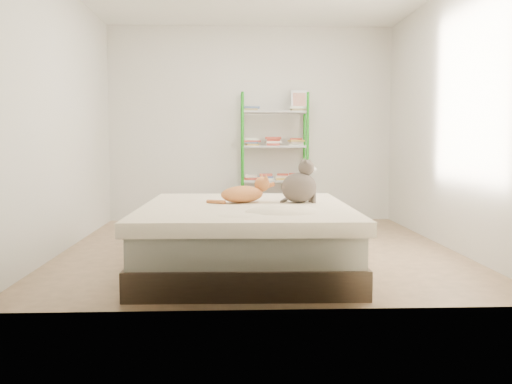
{
  "coord_description": "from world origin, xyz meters",
  "views": [
    {
      "loc": [
        -0.27,
        -5.62,
        1.06
      ],
      "look_at": [
        -0.05,
        -0.63,
        0.62
      ],
      "focal_mm": 40.0,
      "sensor_mm": 36.0,
      "label": 1
    }
  ],
  "objects": [
    {
      "name": "cardboard_box",
      "position": [
        0.33,
        1.04,
        0.18
      ],
      "size": [
        0.51,
        0.49,
        0.4
      ],
      "rotation": [
        0.0,
        0.0,
        -0.04
      ],
      "color": "#A8755C",
      "rests_on": "ground"
    },
    {
      "name": "room",
      "position": [
        0.0,
        0.0,
        1.3
      ],
      "size": [
        3.81,
        4.21,
        2.61
      ],
      "color": "tan",
      "rests_on": "ground"
    },
    {
      "name": "shelf_unit",
      "position": [
        0.31,
        1.88,
        0.82
      ],
      "size": [
        0.88,
        0.36,
        1.74
      ],
      "color": "#1F8B1B",
      "rests_on": "ground"
    },
    {
      "name": "white_bin",
      "position": [
        -0.69,
        1.64,
        0.18
      ],
      "size": [
        0.33,
        0.29,
        0.36
      ],
      "rotation": [
        0.0,
        0.0,
        -0.04
      ],
      "color": "silver",
      "rests_on": "ground"
    },
    {
      "name": "bed",
      "position": [
        -0.15,
        -0.93,
        0.27
      ],
      "size": [
        1.73,
        2.15,
        0.54
      ],
      "rotation": [
        0.0,
        0.0,
        -0.02
      ],
      "color": "brown",
      "rests_on": "ground"
    },
    {
      "name": "orange_cat",
      "position": [
        -0.18,
        -0.76,
        0.63
      ],
      "size": [
        0.52,
        0.42,
        0.19
      ],
      "primitive_type": null,
      "rotation": [
        0.0,
        0.0,
        0.44
      ],
      "color": "#D48D41",
      "rests_on": "bed"
    },
    {
      "name": "grey_cat",
      "position": [
        0.31,
        -0.78,
        0.73
      ],
      "size": [
        0.37,
        0.33,
        0.38
      ],
      "primitive_type": null,
      "rotation": [
        0.0,
        0.0,
        1.74
      ],
      "color": "brown",
      "rests_on": "bed"
    }
  ]
}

